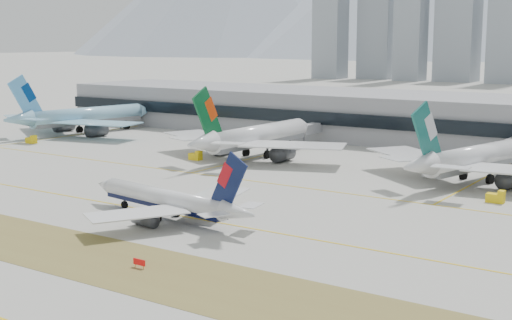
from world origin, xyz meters
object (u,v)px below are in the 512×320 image
Objects in this scene: taxiing_airliner at (169,201)px; widebody_cathay at (475,159)px; widebody_eva at (255,138)px; terminal at (429,119)px; widebody_korean at (82,117)px.

widebody_cathay is (35.37, 65.85, 1.89)m from taxiing_airliner.
terminal is at bearing -26.05° from widebody_eva.
widebody_korean is 79.21m from widebody_eva.
widebody_eva reaches higher than terminal.
widebody_eva is 1.09× the size of widebody_cathay.
widebody_eva is 63.77m from terminal.
taxiing_airliner is 0.71× the size of widebody_korean.
terminal is at bearing -56.46° from widebody_korean.
taxiing_airliner is at bearing -91.29° from terminal.
terminal is (107.47, 47.93, 1.73)m from widebody_korean.
widebody_korean is 0.21× the size of terminal.
widebody_cathay is 65.70m from terminal.
taxiing_airliner is 0.78× the size of widebody_cathay.
widebody_korean is 117.69m from terminal.
widebody_cathay is at bearing -60.23° from terminal.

